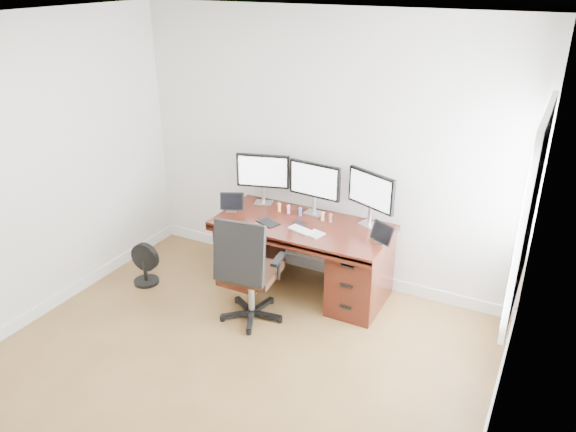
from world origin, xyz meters
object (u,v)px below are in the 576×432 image
at_px(desk, 303,254).
at_px(keyboard, 301,230).
at_px(floor_fan, 145,265).
at_px(monitor_center, 315,182).
at_px(office_chair, 249,287).

distance_m(desk, keyboard, 0.40).
bearing_deg(floor_fan, desk, 18.91).
distance_m(floor_fan, monitor_center, 1.94).
bearing_deg(monitor_center, office_chair, -97.23).
bearing_deg(keyboard, office_chair, -99.95).
distance_m(office_chair, keyboard, 0.72).
bearing_deg(monitor_center, floor_fan, -144.75).
height_order(monitor_center, keyboard, monitor_center).
height_order(floor_fan, keyboard, keyboard).
xyz_separation_m(desk, floor_fan, (-1.50, -0.63, -0.19)).
distance_m(monitor_center, keyboard, 0.53).
relative_size(floor_fan, monitor_center, 0.81).
relative_size(floor_fan, keyboard, 1.79).
bearing_deg(floor_fan, keyboard, 12.30).
xyz_separation_m(monitor_center, keyboard, (0.06, -0.42, -0.33)).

